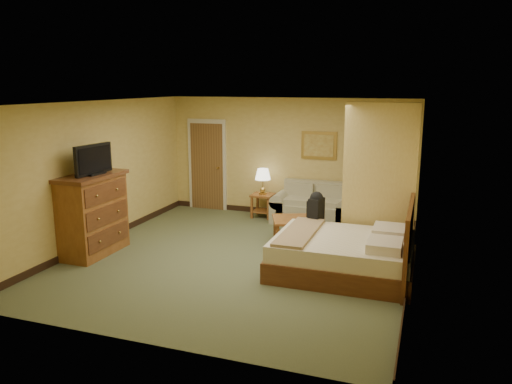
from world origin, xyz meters
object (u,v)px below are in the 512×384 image
at_px(bed, 347,254).
at_px(coffee_table, 293,226).
at_px(dresser, 92,214).
at_px(loveseat, 313,210).

bearing_deg(bed, coffee_table, 134.93).
bearing_deg(dresser, loveseat, 45.25).
height_order(loveseat, bed, bed).
height_order(loveseat, coffee_table, loveseat).
relative_size(loveseat, bed, 0.80).
distance_m(coffee_table, dresser, 3.56).
distance_m(loveseat, bed, 2.91).
relative_size(loveseat, dresser, 1.22).
xyz_separation_m(coffee_table, bed, (1.17, -1.17, -0.02)).
xyz_separation_m(loveseat, dresser, (-3.14, -3.17, 0.43)).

